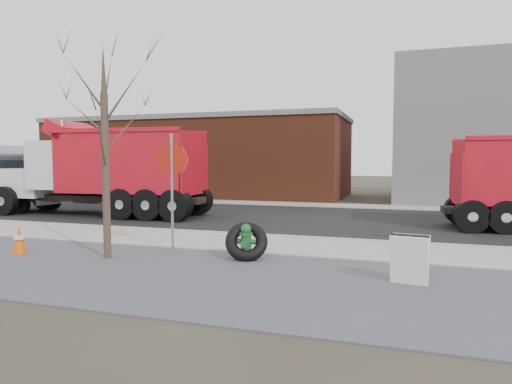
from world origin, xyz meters
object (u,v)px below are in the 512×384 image
(sandwich_board, at_px, (410,259))
(dump_truck_red_b, at_px, (105,168))
(truck_tire, at_px, (246,242))
(stop_sign, at_px, (172,173))
(fire_hydrant, at_px, (246,243))

(sandwich_board, bearing_deg, dump_truck_red_b, 157.15)
(sandwich_board, bearing_deg, truck_tire, 171.57)
(sandwich_board, bearing_deg, stop_sign, 176.18)
(truck_tire, height_order, dump_truck_red_b, dump_truck_red_b)
(truck_tire, bearing_deg, sandwich_board, -16.96)
(fire_hydrant, bearing_deg, stop_sign, 171.77)
(truck_tire, relative_size, stop_sign, 0.40)
(fire_hydrant, height_order, dump_truck_red_b, dump_truck_red_b)
(fire_hydrant, bearing_deg, truck_tire, 10.73)
(fire_hydrant, distance_m, truck_tire, 0.04)
(fire_hydrant, relative_size, stop_sign, 0.29)
(fire_hydrant, xyz_separation_m, dump_truck_red_b, (-8.79, 6.50, 1.66))
(truck_tire, relative_size, dump_truck_red_b, 0.13)
(fire_hydrant, xyz_separation_m, truck_tire, (0.01, 0.00, 0.04))
(sandwich_board, relative_size, dump_truck_red_b, 0.10)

